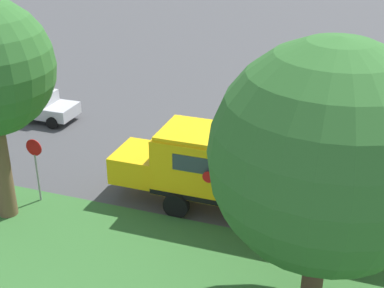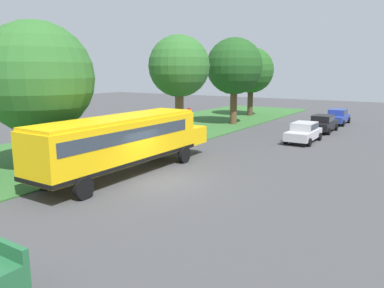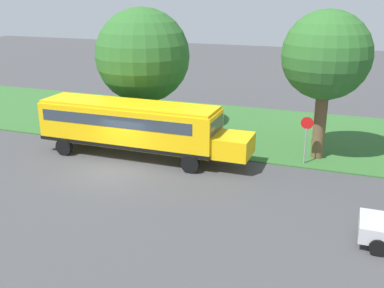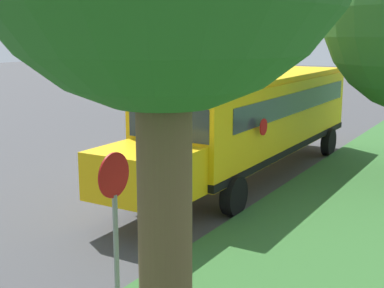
# 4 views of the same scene
# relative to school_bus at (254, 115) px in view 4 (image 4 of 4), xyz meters

# --- Properties ---
(ground_plane) EXTENTS (120.00, 120.00, 0.00)m
(ground_plane) POSITION_rel_school_bus_xyz_m (2.59, 0.01, -1.92)
(ground_plane) COLOR #424244
(school_bus) EXTENTS (2.84, 12.42, 3.16)m
(school_bus) POSITION_rel_school_bus_xyz_m (0.00, 0.00, 0.00)
(school_bus) COLOR yellow
(school_bus) RESTS_ON ground
(pickup_truck) EXTENTS (2.28, 5.40, 2.10)m
(pickup_truck) POSITION_rel_school_bus_xyz_m (5.29, -12.92, -0.85)
(pickup_truck) COLOR #236038
(pickup_truck) RESTS_ON ground
(stop_sign) EXTENTS (0.08, 0.68, 2.74)m
(stop_sign) POSITION_rel_school_bus_xyz_m (-2.01, 9.43, -0.19)
(stop_sign) COLOR gray
(stop_sign) RESTS_ON ground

